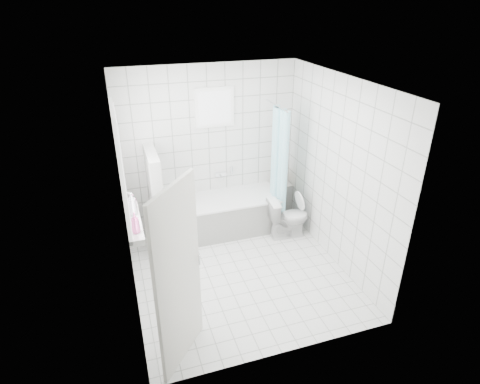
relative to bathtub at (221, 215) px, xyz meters
name	(u,v)px	position (x,y,z in m)	size (l,w,h in m)	color
ground	(239,271)	(-0.07, -1.12, -0.29)	(3.00, 3.00, 0.00)	white
ceiling	(238,82)	(-0.07, -1.12, 2.31)	(3.00, 3.00, 0.00)	white
wall_back	(209,148)	(-0.07, 0.38, 1.01)	(2.80, 0.02, 2.60)	white
wall_front	(288,253)	(-0.07, -2.62, 1.01)	(2.80, 0.02, 2.60)	white
wall_left	(124,204)	(-1.47, -1.12, 1.01)	(0.02, 3.00, 2.60)	white
wall_right	(337,173)	(1.33, -1.12, 1.01)	(0.02, 3.00, 2.60)	white
window_left	(123,170)	(-1.42, -0.82, 1.31)	(0.01, 0.90, 1.40)	white
window_back	(215,108)	(0.03, 0.33, 1.66)	(0.50, 0.01, 0.50)	white
window_sill	(134,223)	(-1.38, -0.82, 0.57)	(0.18, 1.02, 0.08)	white
door	(179,279)	(-1.06, -2.30, 0.71)	(0.04, 0.80, 2.00)	silver
bathtub	(221,215)	(0.00, 0.00, 0.00)	(1.88, 0.77, 0.58)	white
partition_wall	(156,200)	(-1.01, -0.05, 0.46)	(0.15, 0.85, 1.50)	white
tiled_ledge	(279,199)	(1.12, 0.25, -0.02)	(0.40, 0.24, 0.55)	white
toilet	(288,217)	(0.96, -0.47, 0.04)	(0.36, 0.64, 0.65)	white
curtain_rod	(277,106)	(0.88, -0.02, 1.71)	(0.02, 0.02, 0.80)	silver
shower_curtain	(277,165)	(0.88, -0.16, 0.81)	(0.14, 0.48, 1.78)	#4DCFE4
tub_faucet	(221,174)	(0.10, 0.33, 0.56)	(0.18, 0.06, 0.06)	silver
sill_bottles	(133,209)	(-1.37, -0.78, 0.75)	(0.17, 0.76, 0.31)	#E659A3
ledge_bottles	(280,179)	(1.11, 0.20, 0.39)	(0.13, 0.15, 0.27)	red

